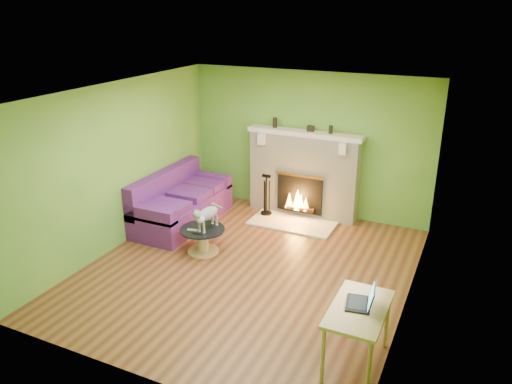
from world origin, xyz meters
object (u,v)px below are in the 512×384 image
Objects in this scene: sofa at (180,203)px; desk at (358,315)px; coffee_table at (203,239)px; cat at (208,216)px.

sofa is 4.50m from desk.
desk is at bearing -32.08° from sofa.
coffee_table is at bearing 151.23° from desk.
coffee_table is at bearing -40.57° from sofa.
desk is 3.20m from cat.
cat is (0.08, 0.05, 0.38)m from coffee_table.
sofa is at bearing 147.92° from desk.
coffee_table is (0.96, -0.83, -0.13)m from sofa.
coffee_table is 0.39m from cat.
cat is (-2.76, 1.61, -0.03)m from desk.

